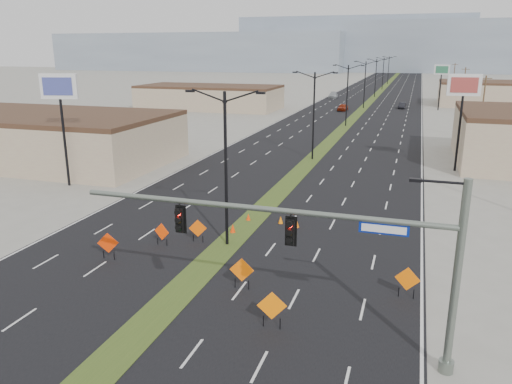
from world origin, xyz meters
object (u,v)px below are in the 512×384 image
(car_left, at_px, (343,107))
(streetlight_3, at_px, (365,83))
(signal_mast, at_px, (335,247))
(pole_sign_west, at_px, (60,94))
(construction_sign_3, at_px, (242,271))
(cone_0, at_px, (233,228))
(construction_sign_0, at_px, (108,244))
(streetlight_2, at_px, (347,93))
(streetlight_6, at_px, (388,69))
(car_mid, at_px, (402,106))
(pole_sign_east_far, at_px, (442,73))
(construction_sign_2, at_px, (198,229))
(streetlight_5, at_px, (383,72))
(car_far, at_px, (333,95))
(construction_sign_5, at_px, (407,280))
(construction_sign_1, at_px, (162,233))
(streetlight_4, at_px, (376,77))
(streetlight_0, at_px, (226,165))
(streetlight_1, at_px, (314,113))
(cone_1, at_px, (281,220))
(pole_sign_east_near, at_px, (463,92))
(construction_sign_4, at_px, (272,307))
(cone_3, at_px, (248,217))
(cone_2, at_px, (296,223))

(car_left, bearing_deg, streetlight_3, 64.52)
(signal_mast, relative_size, pole_sign_west, 1.57)
(construction_sign_3, bearing_deg, cone_0, 106.10)
(construction_sign_0, bearing_deg, streetlight_2, 63.92)
(streetlight_6, distance_m, pole_sign_west, 159.82)
(car_mid, bearing_deg, pole_sign_east_far, -3.75)
(construction_sign_2, bearing_deg, streetlight_5, 71.42)
(car_left, distance_m, construction_sign_3, 83.50)
(car_far, bearing_deg, construction_sign_5, -82.46)
(cone_0, bearing_deg, construction_sign_1, -135.14)
(streetlight_4, height_order, construction_sign_0, streetlight_4)
(streetlight_0, xyz_separation_m, pole_sign_west, (-19.69, 9.43, 3.11))
(streetlight_3, xyz_separation_m, streetlight_4, (0.00, 28.00, 0.00))
(streetlight_6, bearing_deg, car_far, -99.31)
(construction_sign_0, height_order, pole_sign_west, pole_sign_west)
(car_mid, bearing_deg, streetlight_1, -94.25)
(construction_sign_2, bearing_deg, cone_1, 33.05)
(car_left, xyz_separation_m, construction_sign_0, (-2.44, -82.01, 0.28))
(signal_mast, distance_m, car_left, 88.48)
(car_mid, height_order, pole_sign_east_near, pole_sign_east_near)
(streetlight_4, xyz_separation_m, pole_sign_west, (-19.69, -102.57, 3.11))
(streetlight_5, distance_m, pole_sign_west, 132.09)
(cone_1, bearing_deg, construction_sign_1, -134.13)
(cone_1, bearing_deg, pole_sign_east_far, 80.56)
(car_mid, bearing_deg, cone_0, -92.07)
(streetlight_1, relative_size, streetlight_2, 1.00)
(streetlight_1, distance_m, cone_1, 23.60)
(signal_mast, xyz_separation_m, streetlight_0, (-8.56, 10.00, 0.63))
(pole_sign_west, distance_m, pole_sign_east_far, 83.26)
(construction_sign_2, relative_size, pole_sign_east_far, 0.17)
(signal_mast, relative_size, car_mid, 4.16)
(streetlight_0, height_order, cone_0, streetlight_0)
(streetlight_5, height_order, construction_sign_4, streetlight_5)
(streetlight_0, distance_m, car_left, 77.77)
(car_mid, bearing_deg, pole_sign_east_near, -78.99)
(streetlight_1, xyz_separation_m, construction_sign_3, (3.03, -33.69, -4.37))
(cone_1, height_order, cone_3, cone_1)
(streetlight_5, distance_m, construction_sign_2, 140.29)
(cone_2, bearing_deg, signal_mast, -71.30)
(construction_sign_4, bearing_deg, streetlight_1, 84.52)
(streetlight_4, relative_size, cone_3, 17.79)
(construction_sign_0, xyz_separation_m, cone_2, (9.67, 9.09, -0.67))
(construction_sign_5, xyz_separation_m, cone_0, (-11.90, 6.22, -0.68))
(car_mid, xyz_separation_m, pole_sign_west, (-27.83, -76.40, 7.88))
(streetlight_1, xyz_separation_m, car_mid, (8.14, 57.83, -4.77))
(car_mid, height_order, cone_0, car_mid)
(car_mid, bearing_deg, cone_3, -92.12)
(signal_mast, height_order, construction_sign_1, signal_mast)
(cone_3, bearing_deg, streetlight_0, -87.83)
(construction_sign_1, xyz_separation_m, construction_sign_5, (15.52, -2.62, 0.12))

